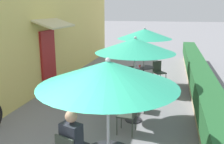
% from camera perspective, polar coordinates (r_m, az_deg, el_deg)
% --- Properties ---
extents(cafe_facade_wall, '(0.98, 14.05, 4.20)m').
position_cam_1_polar(cafe_facade_wall, '(9.54, -13.94, 9.44)').
color(cafe_facade_wall, '#E0CC6B').
rests_on(cafe_facade_wall, ground_plane).
extents(planter_hedge, '(0.60, 13.05, 1.01)m').
position_cam_1_polar(planter_hedge, '(8.83, 19.08, -1.54)').
color(planter_hedge, tan).
rests_on(planter_hedge, ground_plane).
extents(patio_umbrella_near, '(1.95, 1.95, 2.18)m').
position_cam_1_polar(patio_umbrella_near, '(3.39, -0.95, -0.37)').
color(patio_umbrella_near, '#B7B7BC').
rests_on(patio_umbrella_near, ground_plane).
extents(seated_patron_near_left, '(0.44, 0.48, 1.25)m').
position_cam_1_polar(seated_patron_near_left, '(4.31, -8.74, -15.46)').
color(seated_patron_near_left, '#23232D').
rests_on(seated_patron_near_left, ground_plane).
extents(patio_table_mid, '(0.74, 0.74, 0.74)m').
position_cam_1_polar(patio_table_mid, '(6.43, 5.03, -6.70)').
color(patio_table_mid, '#28282D').
rests_on(patio_table_mid, ground_plane).
extents(patio_umbrella_mid, '(1.95, 1.95, 2.18)m').
position_cam_1_polar(patio_umbrella_mid, '(6.07, 5.32, 6.03)').
color(patio_umbrella_mid, '#B7B7BC').
rests_on(patio_umbrella_mid, ground_plane).
extents(cafe_chair_mid_left, '(0.43, 0.43, 0.87)m').
position_cam_1_polar(cafe_chair_mid_left, '(7.09, 5.74, -4.74)').
color(cafe_chair_mid_left, '#384238').
rests_on(cafe_chair_mid_left, ground_plane).
extents(cafe_chair_mid_right, '(0.43, 0.43, 0.87)m').
position_cam_1_polar(cafe_chair_mid_right, '(5.77, 4.13, -9.24)').
color(cafe_chair_mid_right, '#384238').
rests_on(cafe_chair_mid_right, ground_plane).
extents(coffee_cup_mid, '(0.07, 0.07, 0.09)m').
position_cam_1_polar(coffee_cup_mid, '(6.26, 4.99, -4.71)').
color(coffee_cup_mid, teal).
rests_on(coffee_cup_mid, patio_table_mid).
extents(patio_table_far, '(0.74, 0.74, 0.74)m').
position_cam_1_polar(patio_table_far, '(9.32, 7.20, -0.14)').
color(patio_table_far, '#28282D').
rests_on(patio_table_far, ground_plane).
extents(patio_umbrella_far, '(1.95, 1.95, 2.18)m').
position_cam_1_polar(patio_umbrella_far, '(9.07, 7.48, 8.64)').
color(patio_umbrella_far, '#B7B7BC').
rests_on(patio_umbrella_far, ground_plane).
extents(cafe_chair_far_left, '(0.56, 0.56, 0.87)m').
position_cam_1_polar(cafe_chair_far_left, '(9.75, 10.56, 0.33)').
color(cafe_chair_far_left, '#384238').
rests_on(cafe_chair_far_left, ground_plane).
extents(cafe_chair_far_right, '(0.56, 0.56, 0.87)m').
position_cam_1_polar(cafe_chair_far_right, '(8.92, 3.53, -0.75)').
color(cafe_chair_far_right, '#384238').
rests_on(cafe_chair_far_right, ground_plane).
extents(coffee_cup_far, '(0.07, 0.07, 0.09)m').
position_cam_1_polar(coffee_cup_far, '(9.20, 6.37, 1.37)').
color(coffee_cup_far, '#B73D3D').
rests_on(coffee_cup_far, patio_table_far).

